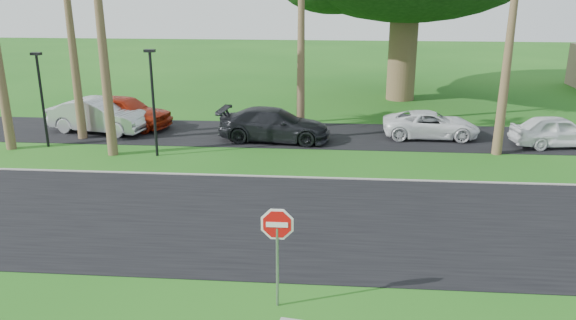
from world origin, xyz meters
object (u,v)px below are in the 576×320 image
(car_silver, at_px, (99,116))
(car_minivan, at_px, (431,125))
(car_pickup, at_px, (558,131))
(stop_sign_near, at_px, (277,237))
(car_dark, at_px, (274,125))
(car_red, at_px, (124,112))

(car_silver, bearing_deg, car_minivan, -77.13)
(car_minivan, xyz_separation_m, car_pickup, (5.61, -1.06, 0.08))
(stop_sign_near, relative_size, car_minivan, 0.57)
(car_silver, bearing_deg, car_dark, -83.59)
(stop_sign_near, height_order, car_dark, stop_sign_near)
(car_minivan, bearing_deg, car_silver, 91.31)
(car_red, relative_size, car_minivan, 1.09)
(car_dark, bearing_deg, car_silver, 89.30)
(stop_sign_near, distance_m, car_red, 18.85)
(car_silver, xyz_separation_m, car_pickup, (22.18, -0.75, -0.13))
(car_minivan, bearing_deg, car_red, 87.96)
(car_red, height_order, car_minivan, car_red)
(car_silver, distance_m, car_minivan, 16.57)
(stop_sign_near, xyz_separation_m, car_dark, (-1.60, 14.37, -1.00))
(car_silver, relative_size, car_red, 1.02)
(car_red, xyz_separation_m, car_pickup, (21.26, -1.68, -0.14))
(car_dark, relative_size, car_minivan, 1.15)
(car_silver, height_order, car_pickup, car_silver)
(stop_sign_near, relative_size, car_red, 0.52)
(car_silver, relative_size, car_minivan, 1.11)
(car_silver, bearing_deg, stop_sign_near, -133.38)
(car_minivan, height_order, car_pickup, car_pickup)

